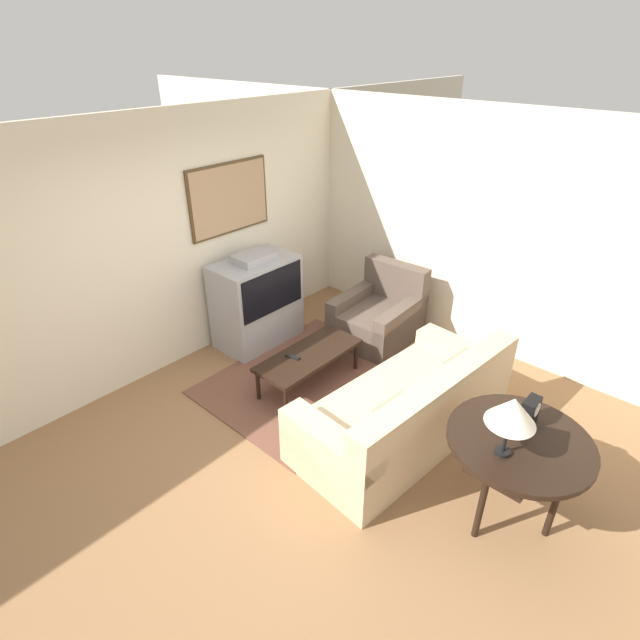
% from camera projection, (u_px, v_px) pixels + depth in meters
% --- Properties ---
extents(ground_plane, '(12.00, 12.00, 0.00)m').
position_uv_depth(ground_plane, '(314.00, 443.00, 4.59)').
color(ground_plane, '#8E6642').
extents(wall_back, '(12.00, 0.10, 2.70)m').
position_uv_depth(wall_back, '(164.00, 248.00, 5.17)').
color(wall_back, beige).
rests_on(wall_back, ground_plane).
extents(wall_right, '(0.06, 12.00, 2.70)m').
position_uv_depth(wall_right, '(472.00, 231.00, 5.62)').
color(wall_right, beige).
rests_on(wall_right, ground_plane).
extents(area_rug, '(2.10, 1.68, 0.01)m').
position_uv_depth(area_rug, '(308.00, 380.00, 5.43)').
color(area_rug, brown).
rests_on(area_rug, ground_plane).
extents(tv, '(0.99, 0.60, 1.14)m').
position_uv_depth(tv, '(257.00, 301.00, 5.91)').
color(tv, '#9E9EA3').
rests_on(tv, ground_plane).
extents(couch, '(2.18, 1.14, 0.83)m').
position_uv_depth(couch, '(407.00, 411.00, 4.54)').
color(couch, '#CCB289').
rests_on(couch, ground_plane).
extents(armchair, '(1.03, 0.88, 0.88)m').
position_uv_depth(armchair, '(379.00, 317.00, 6.09)').
color(armchair, brown).
rests_on(armchair, ground_plane).
extents(coffee_table, '(1.18, 0.50, 0.39)m').
position_uv_depth(coffee_table, '(309.00, 357.00, 5.21)').
color(coffee_table, black).
rests_on(coffee_table, ground_plane).
extents(console_table, '(1.04, 1.04, 0.74)m').
position_uv_depth(console_table, '(519.00, 446.00, 3.62)').
color(console_table, black).
rests_on(console_table, ground_plane).
extents(table_lamp, '(0.34, 0.34, 0.48)m').
position_uv_depth(table_lamp, '(512.00, 412.00, 3.29)').
color(table_lamp, black).
rests_on(table_lamp, console_table).
extents(mantel_clock, '(0.17, 0.10, 0.21)m').
position_uv_depth(mantel_clock, '(530.00, 411.00, 3.69)').
color(mantel_clock, black).
rests_on(mantel_clock, console_table).
extents(remote, '(0.07, 0.17, 0.02)m').
position_uv_depth(remote, '(292.00, 357.00, 5.12)').
color(remote, black).
rests_on(remote, coffee_table).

